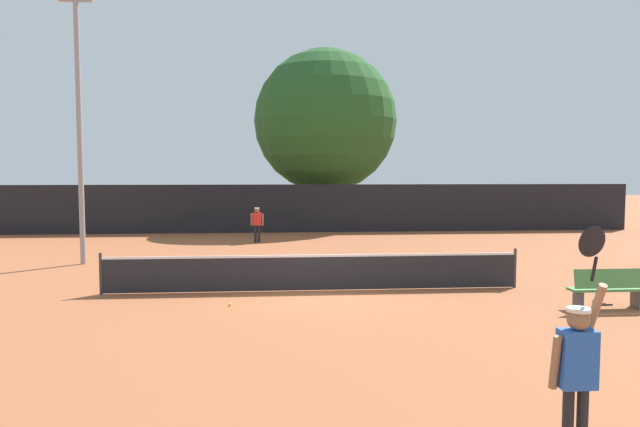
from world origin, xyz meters
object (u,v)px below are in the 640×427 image
object	(u,v)px
parked_car_near	(155,209)
spare_racket	(600,302)
large_tree	(325,121)
courtside_bench	(609,288)
player_receiving	(257,221)
light_pole	(79,113)
parked_car_mid	(379,208)
tennis_ball	(230,305)
player_serving	(577,361)

from	to	relation	value
parked_car_near	spare_racket	bearing A→B (deg)	-57.25
spare_racket	large_tree	xyz separation A→B (m)	(-4.79, 20.33, 6.05)
courtside_bench	player_receiving	bearing A→B (deg)	122.27
light_pole	parked_car_mid	size ratio (longest dim) A/B	2.08
player_receiving	light_pole	world-z (taller)	light_pole
spare_racket	parked_car_mid	xyz separation A→B (m)	(-0.82, 24.79, 0.76)
tennis_ball	parked_car_near	size ratio (longest dim) A/B	0.02
spare_racket	large_tree	bearing A→B (deg)	103.25
tennis_ball	parked_car_mid	distance (m)	25.71
player_serving	spare_racket	size ratio (longest dim) A/B	4.94
player_serving	tennis_ball	distance (m)	8.86
player_receiving	parked_car_mid	size ratio (longest dim) A/B	0.36
courtside_bench	parked_car_near	xyz separation A→B (m)	(-15.14, 24.85, 0.30)
player_serving	parked_car_mid	world-z (taller)	player_serving
tennis_ball	player_serving	bearing A→B (deg)	-61.15
light_pole	large_tree	size ratio (longest dim) A/B	0.89
courtside_bench	large_tree	size ratio (longest dim) A/B	0.18
courtside_bench	light_pole	world-z (taller)	light_pole
large_tree	parked_car_mid	xyz separation A→B (m)	(3.97, 4.45, -5.29)
player_serving	light_pole	distance (m)	17.79
tennis_ball	courtside_bench	bearing A→B (deg)	-6.59
player_serving	spare_racket	distance (m)	8.72
spare_racket	courtside_bench	world-z (taller)	courtside_bench
player_receiving	courtside_bench	bearing A→B (deg)	122.27
tennis_ball	parked_car_near	bearing A→B (deg)	105.17
light_pole	large_tree	distance (m)	16.36
tennis_ball	light_pole	bearing A→B (deg)	129.24
player_receiving	parked_car_mid	bearing A→B (deg)	-122.36
player_serving	parked_car_mid	size ratio (longest dim) A/B	0.59
spare_racket	large_tree	size ratio (longest dim) A/B	0.05
player_receiving	spare_racket	distance (m)	15.26
parked_car_mid	light_pole	bearing A→B (deg)	-132.63
parked_car_mid	courtside_bench	bearing A→B (deg)	-93.93
large_tree	parked_car_mid	size ratio (longest dim) A/B	2.33
light_pole	courtside_bench	bearing A→B (deg)	-28.52
player_serving	light_pole	bearing A→B (deg)	124.00
courtside_bench	light_pole	distance (m)	16.73
spare_racket	courtside_bench	size ratio (longest dim) A/B	0.29
player_receiving	parked_car_mid	distance (m)	14.40
spare_racket	light_pole	world-z (taller)	light_pole
player_serving	parked_car_mid	bearing A→B (deg)	83.31
spare_racket	parked_car_near	size ratio (longest dim) A/B	0.12
courtside_bench	large_tree	xyz separation A→B (m)	(-4.63, 20.97, 5.59)
spare_racket	parked_car_near	bearing A→B (deg)	122.28
tennis_ball	parked_car_mid	xyz separation A→B (m)	(8.01, 24.42, 0.74)
courtside_bench	tennis_ball	bearing A→B (deg)	173.41
player_serving	large_tree	xyz separation A→B (m)	(-0.20, 27.66, 4.94)
player_receiving	large_tree	distance (m)	9.99
large_tree	parked_car_near	world-z (taller)	large_tree
player_serving	courtside_bench	distance (m)	8.06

